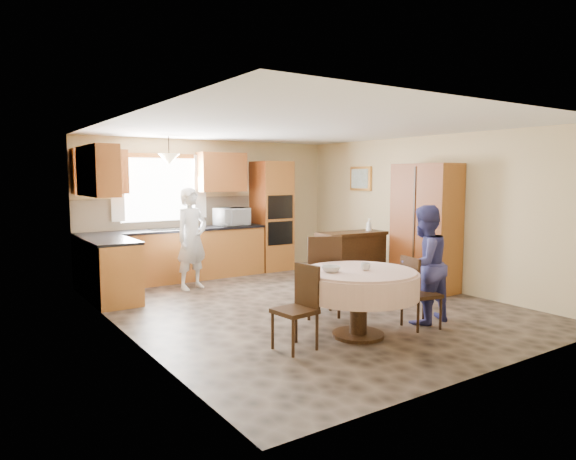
{
  "coord_description": "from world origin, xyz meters",
  "views": [
    {
      "loc": [
        -4.18,
        -5.81,
        1.84
      ],
      "look_at": [
        -0.07,
        0.3,
        1.06
      ],
      "focal_mm": 32.0,
      "sensor_mm": 36.0,
      "label": 1
    }
  ],
  "objects_px": {
    "cupboard": "(426,227)",
    "chair_right": "(417,289)",
    "chair_left": "(300,303)",
    "chair_back": "(322,272)",
    "dining_table": "(359,285)",
    "person_sink": "(192,239)",
    "person_dining": "(424,264)",
    "sideboard": "(351,260)",
    "oven_tower": "(272,216)"
  },
  "relations": [
    {
      "from": "sideboard",
      "to": "dining_table",
      "type": "bearing_deg",
      "value": -125.04
    },
    {
      "from": "dining_table",
      "to": "chair_right",
      "type": "distance_m",
      "value": 0.82
    },
    {
      "from": "sideboard",
      "to": "person_dining",
      "type": "xyz_separation_m",
      "value": [
        -0.75,
        -2.22,
        0.32
      ]
    },
    {
      "from": "chair_left",
      "to": "person_sink",
      "type": "xyz_separation_m",
      "value": [
        0.23,
        3.37,
        0.33
      ]
    },
    {
      "from": "dining_table",
      "to": "chair_back",
      "type": "bearing_deg",
      "value": 80.1
    },
    {
      "from": "dining_table",
      "to": "sideboard",
      "type": "bearing_deg",
      "value": 50.67
    },
    {
      "from": "chair_left",
      "to": "chair_back",
      "type": "bearing_deg",
      "value": 125.3
    },
    {
      "from": "oven_tower",
      "to": "chair_left",
      "type": "height_order",
      "value": "oven_tower"
    },
    {
      "from": "cupboard",
      "to": "person_dining",
      "type": "relative_size",
      "value": 1.37
    },
    {
      "from": "sideboard",
      "to": "cupboard",
      "type": "height_order",
      "value": "cupboard"
    },
    {
      "from": "sideboard",
      "to": "chair_left",
      "type": "relative_size",
      "value": 1.32
    },
    {
      "from": "chair_right",
      "to": "person_dining",
      "type": "relative_size",
      "value": 0.59
    },
    {
      "from": "chair_left",
      "to": "oven_tower",
      "type": "bearing_deg",
      "value": 145.17
    },
    {
      "from": "person_dining",
      "to": "chair_right",
      "type": "bearing_deg",
      "value": 23.32
    },
    {
      "from": "sideboard",
      "to": "cupboard",
      "type": "distance_m",
      "value": 1.34
    },
    {
      "from": "dining_table",
      "to": "chair_right",
      "type": "bearing_deg",
      "value": -10.6
    },
    {
      "from": "oven_tower",
      "to": "person_sink",
      "type": "relative_size",
      "value": 1.28
    },
    {
      "from": "oven_tower",
      "to": "chair_left",
      "type": "bearing_deg",
      "value": -118.48
    },
    {
      "from": "chair_back",
      "to": "oven_tower",
      "type": "bearing_deg",
      "value": -89.06
    },
    {
      "from": "chair_left",
      "to": "person_sink",
      "type": "distance_m",
      "value": 3.4
    },
    {
      "from": "person_sink",
      "to": "chair_right",
      "type": "bearing_deg",
      "value": -86.96
    },
    {
      "from": "chair_right",
      "to": "oven_tower",
      "type": "bearing_deg",
      "value": 2.94
    },
    {
      "from": "oven_tower",
      "to": "person_dining",
      "type": "height_order",
      "value": "oven_tower"
    },
    {
      "from": "oven_tower",
      "to": "dining_table",
      "type": "bearing_deg",
      "value": -109.18
    },
    {
      "from": "person_sink",
      "to": "person_dining",
      "type": "height_order",
      "value": "person_sink"
    },
    {
      "from": "chair_back",
      "to": "person_sink",
      "type": "distance_m",
      "value": 2.64
    },
    {
      "from": "person_sink",
      "to": "person_dining",
      "type": "xyz_separation_m",
      "value": [
        1.61,
        -3.45,
        -0.09
      ]
    },
    {
      "from": "sideboard",
      "to": "dining_table",
      "type": "height_order",
      "value": "sideboard"
    },
    {
      "from": "oven_tower",
      "to": "person_dining",
      "type": "xyz_separation_m",
      "value": [
        -0.4,
        -4.21,
        -0.32
      ]
    },
    {
      "from": "cupboard",
      "to": "chair_right",
      "type": "relative_size",
      "value": 2.32
    },
    {
      "from": "person_dining",
      "to": "cupboard",
      "type": "bearing_deg",
      "value": -141.12
    },
    {
      "from": "oven_tower",
      "to": "person_sink",
      "type": "bearing_deg",
      "value": -159.29
    },
    {
      "from": "oven_tower",
      "to": "sideboard",
      "type": "relative_size",
      "value": 1.79
    },
    {
      "from": "dining_table",
      "to": "chair_right",
      "type": "relative_size",
      "value": 1.55
    },
    {
      "from": "person_dining",
      "to": "person_sink",
      "type": "bearing_deg",
      "value": -66.81
    },
    {
      "from": "sideboard",
      "to": "chair_left",
      "type": "height_order",
      "value": "chair_left"
    },
    {
      "from": "chair_back",
      "to": "person_dining",
      "type": "bearing_deg",
      "value": 157.11
    },
    {
      "from": "sideboard",
      "to": "cupboard",
      "type": "relative_size",
      "value": 0.58
    },
    {
      "from": "cupboard",
      "to": "chair_back",
      "type": "bearing_deg",
      "value": -171.39
    },
    {
      "from": "cupboard",
      "to": "chair_left",
      "type": "relative_size",
      "value": 2.26
    },
    {
      "from": "cupboard",
      "to": "person_dining",
      "type": "distance_m",
      "value": 1.96
    },
    {
      "from": "oven_tower",
      "to": "person_sink",
      "type": "height_order",
      "value": "oven_tower"
    },
    {
      "from": "dining_table",
      "to": "chair_left",
      "type": "height_order",
      "value": "chair_left"
    },
    {
      "from": "cupboard",
      "to": "dining_table",
      "type": "relative_size",
      "value": 1.5
    },
    {
      "from": "chair_right",
      "to": "person_sink",
      "type": "xyz_separation_m",
      "value": [
        -1.36,
        3.57,
        0.34
      ]
    },
    {
      "from": "cupboard",
      "to": "chair_back",
      "type": "relative_size",
      "value": 1.89
    },
    {
      "from": "cupboard",
      "to": "chair_right",
      "type": "xyz_separation_m",
      "value": [
        -1.73,
        -1.39,
        -0.53
      ]
    },
    {
      "from": "cupboard",
      "to": "chair_left",
      "type": "distance_m",
      "value": 3.56
    },
    {
      "from": "oven_tower",
      "to": "dining_table",
      "type": "distance_m",
      "value": 4.45
    },
    {
      "from": "oven_tower",
      "to": "chair_back",
      "type": "bearing_deg",
      "value": -111.52
    }
  ]
}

